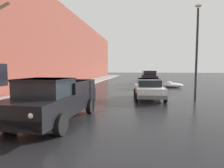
% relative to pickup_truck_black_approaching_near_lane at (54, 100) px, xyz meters
% --- Properties ---
extents(left_sidewalk_slab, '(3.21, 80.00, 0.14)m').
position_rel_pickup_truck_black_approaching_near_lane_xyz_m(left_sidewalk_slab, '(-4.64, 8.48, -0.81)').
color(left_sidewalk_slab, gray).
rests_on(left_sidewalk_slab, ground).
extents(brick_townhouse_facade, '(0.63, 80.00, 10.19)m').
position_rel_pickup_truck_black_approaching_near_lane_xyz_m(brick_townhouse_facade, '(-6.74, 8.47, 4.21)').
color(brick_townhouse_facade, brown).
rests_on(brick_townhouse_facade, ground).
extents(snow_bank_near_corner_left, '(2.94, 1.32, 0.72)m').
position_rel_pickup_truck_black_approaching_near_lane_xyz_m(snow_bank_near_corner_left, '(-2.43, 10.07, -0.52)').
color(snow_bank_near_corner_left, white).
rests_on(snow_bank_near_corner_left, ground).
extents(snow_bank_along_left_kerb, '(2.18, 1.12, 0.70)m').
position_rel_pickup_truck_black_approaching_near_lane_xyz_m(snow_bank_along_left_kerb, '(6.81, 14.61, -0.61)').
color(snow_bank_along_left_kerb, white).
rests_on(snow_bank_along_left_kerb, ground).
extents(snow_bank_mid_block_left, '(1.67, 1.06, 0.77)m').
position_rel_pickup_truck_black_approaching_near_lane_xyz_m(snow_bank_mid_block_left, '(-2.28, 10.62, -0.51)').
color(snow_bank_mid_block_left, white).
rests_on(snow_bank_mid_block_left, ground).
extents(pickup_truck_black_approaching_near_lane, '(2.32, 5.15, 1.76)m').
position_rel_pickup_truck_black_approaching_near_lane_xyz_m(pickup_truck_black_approaching_near_lane, '(0.00, 0.00, 0.00)').
color(pickup_truck_black_approaching_near_lane, black).
rests_on(pickup_truck_black_approaching_near_lane, ground).
extents(sedan_white_parked_kerbside_close, '(2.18, 4.05, 1.42)m').
position_rel_pickup_truck_black_approaching_near_lane_xyz_m(sedan_white_parked_kerbside_close, '(3.96, 6.21, -0.13)').
color(sedan_white_parked_kerbside_close, silver).
rests_on(sedan_white_parked_kerbside_close, ground).
extents(sedan_maroon_parked_kerbside_mid, '(2.10, 3.98, 1.42)m').
position_rel_pickup_truck_black_approaching_near_lane_xyz_m(sedan_maroon_parked_kerbside_mid, '(4.31, 13.50, -0.13)').
color(sedan_maroon_parked_kerbside_mid, maroon).
rests_on(sedan_maroon_parked_kerbside_mid, ground).
extents(suv_black_parked_far_down_block, '(2.28, 4.65, 1.82)m').
position_rel_pickup_truck_black_approaching_near_lane_xyz_m(suv_black_parked_far_down_block, '(4.47, 19.08, 0.11)').
color(suv_black_parked_far_down_block, black).
rests_on(suv_black_parked_far_down_block, ground).
extents(sedan_darkblue_queued_behind_truck, '(2.16, 4.28, 1.42)m').
position_rel_pickup_truck_black_approaching_near_lane_xyz_m(sedan_darkblue_queued_behind_truck, '(4.70, 26.98, -0.13)').
color(sedan_darkblue_queued_behind_truck, navy).
rests_on(sedan_darkblue_queued_behind_truck, ground).
extents(street_lamp_post, '(0.44, 0.24, 6.14)m').
position_rel_pickup_truck_black_approaching_near_lane_xyz_m(street_lamp_post, '(6.92, 5.81, 2.55)').
color(street_lamp_post, '#28282D').
rests_on(street_lamp_post, ground).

